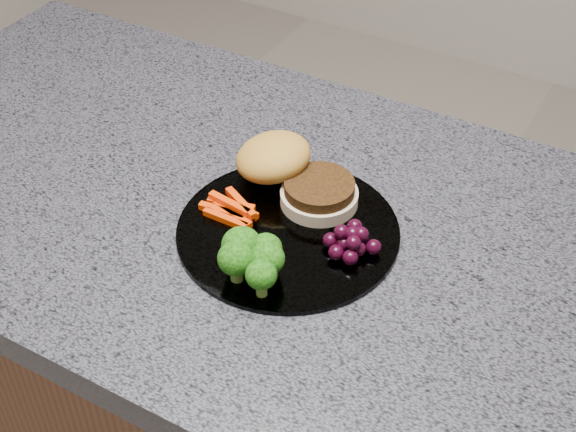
# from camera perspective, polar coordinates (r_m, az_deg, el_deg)

# --- Properties ---
(countertop) EXTENTS (1.20, 0.60, 0.04)m
(countertop) POSITION_cam_1_polar(r_m,az_deg,el_deg) (0.98, -1.84, -0.41)
(countertop) COLOR #53525D
(countertop) RESTS_ON island_cabinet
(plate) EXTENTS (0.26, 0.26, 0.01)m
(plate) POSITION_cam_1_polar(r_m,az_deg,el_deg) (0.93, 0.00, -1.06)
(plate) COLOR white
(plate) RESTS_ON countertop
(burger) EXTENTS (0.17, 0.11, 0.05)m
(burger) POSITION_cam_1_polar(r_m,az_deg,el_deg) (0.98, 0.09, 3.11)
(burger) COLOR beige
(burger) RESTS_ON plate
(carrot_sticks) EXTENTS (0.07, 0.05, 0.02)m
(carrot_sticks) POSITION_cam_1_polar(r_m,az_deg,el_deg) (0.95, -4.06, 0.49)
(carrot_sticks) COLOR #E93803
(carrot_sticks) RESTS_ON plate
(broccoli) EXTENTS (0.08, 0.07, 0.05)m
(broccoli) POSITION_cam_1_polar(r_m,az_deg,el_deg) (0.86, -2.59, -2.86)
(broccoli) COLOR olive
(broccoli) RESTS_ON plate
(grape_bunch) EXTENTS (0.06, 0.05, 0.03)m
(grape_bunch) POSITION_cam_1_polar(r_m,az_deg,el_deg) (0.90, 4.48, -1.78)
(grape_bunch) COLOR black
(grape_bunch) RESTS_ON plate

